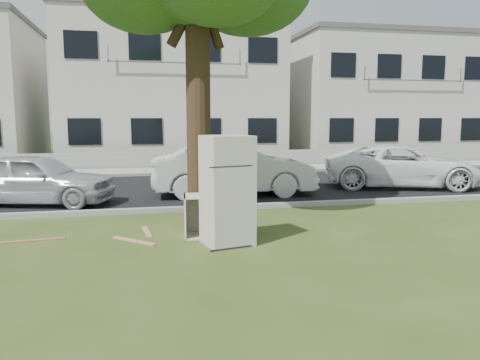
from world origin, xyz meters
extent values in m
plane|color=#314418|center=(0.00, 0.00, 0.00)|extent=(120.00, 120.00, 0.00)
cube|color=black|center=(0.00, 6.00, 0.01)|extent=(120.00, 7.00, 0.01)
cube|color=gray|center=(0.00, 2.45, 0.00)|extent=(120.00, 0.18, 0.12)
cube|color=gray|center=(0.00, 9.55, 0.00)|extent=(120.00, 0.18, 0.12)
cube|color=gray|center=(0.00, 11.00, 0.01)|extent=(120.00, 2.80, 0.01)
cube|color=gray|center=(0.00, 12.60, 0.35)|extent=(120.00, 0.15, 0.70)
cylinder|color=black|center=(-0.40, 1.80, 2.60)|extent=(0.54, 0.54, 5.20)
cube|color=beige|center=(0.00, 17.50, 3.60)|extent=(11.00, 8.00, 7.20)
cube|color=#595451|center=(0.00, 17.50, 7.32)|extent=(11.22, 8.16, 0.24)
cube|color=beige|center=(12.00, 17.50, 3.30)|extent=(10.00, 8.00, 6.60)
cube|color=#595451|center=(12.00, 17.50, 6.72)|extent=(10.20, 8.16, 0.24)
cube|color=beige|center=(-0.20, -0.60, 0.97)|extent=(0.94, 0.90, 1.93)
cube|color=beige|center=(-0.40, 0.02, 0.40)|extent=(1.07, 0.71, 0.79)
cube|color=#8E5F45|center=(-3.71, 0.30, 0.01)|extent=(1.22, 0.23, 0.02)
cube|color=tan|center=(-1.83, -0.11, 0.01)|extent=(0.80, 0.78, 0.02)
cube|color=tan|center=(-1.60, 0.54, 0.01)|extent=(0.19, 0.88, 0.02)
imported|color=silver|center=(0.93, 4.53, 0.77)|extent=(4.74, 1.89, 1.53)
imported|color=white|center=(6.55, 4.94, 0.68)|extent=(5.35, 3.62, 1.36)
imported|color=silver|center=(-4.34, 4.15, 0.67)|extent=(4.22, 2.54, 1.35)
camera|label=1|loc=(-1.67, -8.60, 2.25)|focal=35.00mm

